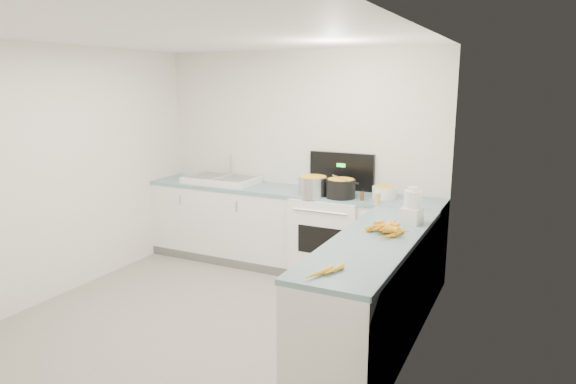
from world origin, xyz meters
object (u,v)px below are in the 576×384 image
at_px(steel_pot, 313,187).
at_px(spice_jar, 378,198).
at_px(sink, 221,180).
at_px(stove, 331,235).
at_px(food_processor, 412,208).
at_px(extract_bottle, 362,196).
at_px(mixing_bowl, 384,192).
at_px(black_pot, 341,189).

relative_size(steel_pot, spice_jar, 3.08).
bearing_deg(steel_pot, sink, 171.73).
relative_size(stove, spice_jar, 13.33).
xyz_separation_m(spice_jar, food_processor, (0.48, -0.59, 0.09)).
relative_size(steel_pot, extract_bottle, 3.31).
xyz_separation_m(steel_pot, food_processor, (1.21, -0.63, 0.04)).
relative_size(mixing_bowl, spice_jar, 2.55).
distance_m(stove, extract_bottle, 0.67).
bearing_deg(spice_jar, stove, 159.16).
bearing_deg(black_pot, extract_bottle, -4.00).
distance_m(steel_pot, black_pot, 0.31).
distance_m(stove, spice_jar, 0.80).
relative_size(stove, black_pot, 4.43).
relative_size(spice_jar, food_processor, 0.32).
distance_m(sink, steel_pot, 1.31).
height_order(steel_pot, extract_bottle, steel_pot).
bearing_deg(steel_pot, food_processor, -27.76).
height_order(stove, extract_bottle, stove).
height_order(sink, black_pot, sink).
height_order(steel_pot, spice_jar, steel_pot).
height_order(sink, steel_pot, sink).
bearing_deg(stove, spice_jar, -20.84).
bearing_deg(mixing_bowl, extract_bottle, -128.55).
distance_m(black_pot, extract_bottle, 0.25).
bearing_deg(black_pot, stove, 136.98).
bearing_deg(mixing_bowl, steel_pot, -162.14).
bearing_deg(mixing_bowl, spice_jar, -88.52).
bearing_deg(spice_jar, sink, 173.40).
xyz_separation_m(black_pot, mixing_bowl, (0.42, 0.20, -0.03)).
bearing_deg(steel_pot, spice_jar, -3.62).
xyz_separation_m(black_pot, extract_bottle, (0.24, -0.02, -0.04)).
height_order(stove, spice_jar, stove).
height_order(stove, black_pot, stove).
xyz_separation_m(sink, steel_pot, (1.29, -0.19, 0.06)).
bearing_deg(extract_bottle, stove, 158.35).
distance_m(spice_jar, food_processor, 0.76).
relative_size(black_pot, spice_jar, 3.01).
xyz_separation_m(extract_bottle, food_processor, (0.66, -0.65, 0.09)).
xyz_separation_m(sink, black_pot, (1.60, -0.16, 0.05)).
height_order(stove, steel_pot, stove).
bearing_deg(mixing_bowl, sink, -178.74).
relative_size(black_pot, extract_bottle, 3.23).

